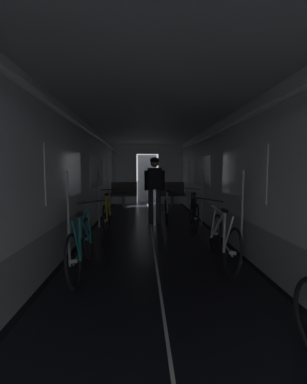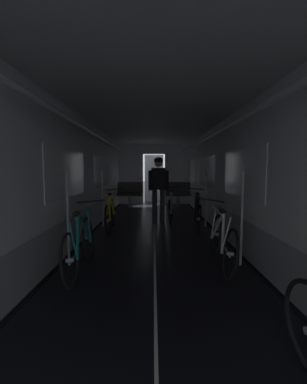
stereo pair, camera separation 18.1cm
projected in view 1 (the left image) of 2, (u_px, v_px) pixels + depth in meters
ground_plane at (173, 378)px, 1.76m from camera, size 60.00×60.00×0.00m
train_car_shell at (152, 155)px, 5.20m from camera, size 3.14×12.34×2.57m
bench_seat_far_left at (124, 192)px, 9.71m from camera, size 0.98×0.51×0.95m
bench_seat_far_right at (172, 192)px, 9.79m from camera, size 0.98×0.51×0.95m
bicycle_teal at (82, 245)px, 3.55m from camera, size 0.44×1.69×0.95m
bicycle_white at (222, 239)px, 3.88m from camera, size 0.44×1.70×0.96m
bicycle_yellow at (107, 214)px, 6.01m from camera, size 0.44×1.69×0.94m
bicycle_black at (194, 213)px, 6.22m from camera, size 0.44×1.69×0.95m
person_cyclist_aisle at (155, 183)px, 6.70m from camera, size 0.54×0.40×1.73m
bicycle_silver_in_aisle at (167, 208)px, 7.03m from camera, size 0.44×1.69×0.94m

